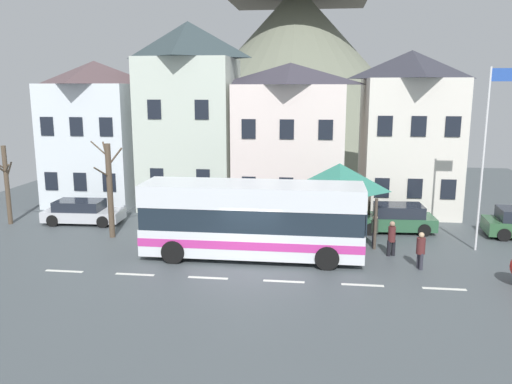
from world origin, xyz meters
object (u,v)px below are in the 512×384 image
bare_tree_01 (110,189)px  townhouse_03 (408,131)px  townhouse_02 (290,137)px  pedestrian_01 (392,238)px  parked_car_00 (396,218)px  pedestrian_00 (421,249)px  townhouse_01 (190,116)px  pedestrian_02 (375,230)px  hilltop_castle (296,67)px  public_bench (317,219)px  townhouse_00 (98,133)px  bus_shelter (339,177)px  parked_car_01 (82,212)px  bare_tree_00 (7,183)px  transit_bus (253,221)px  flagpole (486,148)px

bare_tree_01 → townhouse_03: bearing=28.8°
townhouse_02 → pedestrian_01: 11.02m
parked_car_00 → pedestrian_00: (0.22, -5.77, 0.19)m
pedestrian_01 → bare_tree_01: 13.65m
townhouse_01 → pedestrian_02: 14.10m
hilltop_castle → parked_car_00: (6.79, -27.90, -8.77)m
public_bench → townhouse_00: bearing=161.1°
bus_shelter → pedestrian_00: (3.25, -4.13, -2.19)m
townhouse_03 → pedestrian_00: bearing=-95.2°
pedestrian_01 → bare_tree_01: bearing=174.8°
townhouse_01 → bare_tree_01: 8.62m
bare_tree_01 → pedestrian_01: bearing=-5.2°
bus_shelter → pedestrian_02: bus_shelter is taller
bus_shelter → parked_car_01: 14.16m
townhouse_03 → parked_car_00: 7.02m
parked_car_00 → pedestrian_01: (-0.74, -4.17, 0.14)m
townhouse_02 → bare_tree_01: size_ratio=1.82×
townhouse_01 → townhouse_00: bearing=177.9°
hilltop_castle → bare_tree_00: bearing=-115.7°
townhouse_03 → pedestrian_02: size_ratio=6.10×
townhouse_03 → public_bench: size_ratio=6.11×
townhouse_00 → pedestrian_02: bearing=-25.4°
pedestrian_00 → townhouse_00: bearing=149.8°
townhouse_02 → transit_bus: size_ratio=0.92×
pedestrian_01 → bare_tree_00: 20.35m
transit_bus → townhouse_02: bearing=84.4°
townhouse_01 → parked_car_01: 8.76m
pedestrian_01 → public_bench: size_ratio=1.01×
pedestrian_02 → parked_car_00: bearing=65.5°
pedestrian_00 → flagpole: bearing=43.5°
townhouse_00 → transit_bus: townhouse_00 is taller
bus_shelter → parked_car_00: bearing=28.5°
parked_car_01 → pedestrian_00: (17.15, -5.24, 0.24)m
townhouse_01 → pedestrian_01: (11.35, -8.95, -4.81)m
townhouse_03 → bare_tree_01: 17.83m
townhouse_01 → public_bench: size_ratio=7.23×
townhouse_02 → townhouse_03: townhouse_03 is taller
public_bench → flagpole: (7.37, -2.98, 4.24)m
parked_car_00 → pedestrian_00: 5.78m
townhouse_01 → bus_shelter: bearing=-35.3°
bus_shelter → pedestrian_00: 5.69m
transit_bus → bare_tree_01: (-7.40, 2.20, 0.81)m
transit_bus → flagpole: (10.15, 2.31, 3.04)m
flagpole → bare_tree_01: size_ratio=1.70×
transit_bus → flagpole: size_ratio=1.17×
parked_car_01 → public_bench: (12.87, 0.67, -0.16)m
townhouse_01 → hilltop_castle: hilltop_castle is taller
pedestrian_01 → townhouse_01: bearing=141.7°
townhouse_00 → transit_bus: bearing=-41.6°
bus_shelter → townhouse_02: bearing=113.5°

